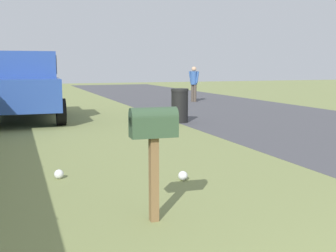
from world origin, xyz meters
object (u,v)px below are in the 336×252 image
at_px(trash_bin, 180,105).
at_px(pedestrian, 194,82).
at_px(mailbox, 154,131).
at_px(pickup_truck, 26,85).

bearing_deg(trash_bin, pedestrian, -27.05).
bearing_deg(mailbox, trash_bin, -20.95).
bearing_deg(pickup_truck, trash_bin, 65.57).
bearing_deg(trash_bin, pickup_truck, 63.51).
height_order(mailbox, pedestrian, pedestrian).
distance_m(mailbox, pickup_truck, 9.45).
relative_size(trash_bin, pedestrian, 0.62).
xyz_separation_m(pickup_truck, trash_bin, (-2.12, -4.25, -0.59)).
relative_size(pickup_truck, pedestrian, 2.97).
relative_size(pickup_truck, trash_bin, 4.82).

